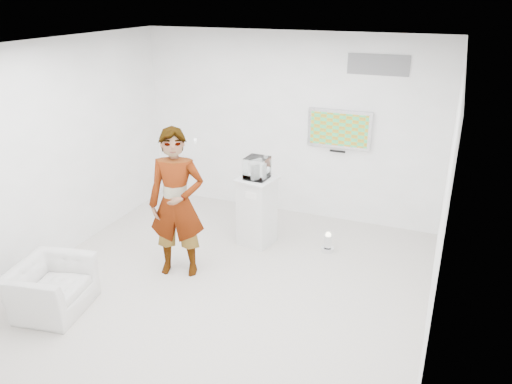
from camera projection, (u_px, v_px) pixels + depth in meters
The scene contains 10 objects.
room at pixel (223, 175), 5.97m from camera, with size 5.01×5.01×3.00m.
tv at pixel (339, 129), 7.77m from camera, with size 1.00×0.08×0.60m, color silver.
logo_decal at pixel (378, 65), 7.26m from camera, with size 0.90×0.02×0.30m, color slate.
person at pixel (177, 204), 6.44m from camera, with size 0.73×0.48×2.00m, color silver.
armchair at pixel (51, 287), 5.90m from camera, with size 0.90×0.79×0.59m, color silver.
pedestal at pixel (257, 211), 7.39m from camera, with size 0.50×0.50×1.04m, color silver.
floor_uplight at pixel (328, 242), 7.27m from camera, with size 0.19×0.19×0.29m, color silver.
vitrine at pixel (257, 168), 7.14m from camera, with size 0.31×0.31×0.31m, color silver.
console at pixel (257, 171), 7.16m from camera, with size 0.05×0.16×0.22m, color silver.
wii_remote at pixel (195, 141), 6.26m from camera, with size 0.04×0.14×0.04m, color silver.
Camera 1 is at (2.45, -5.07, 3.56)m, focal length 35.00 mm.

